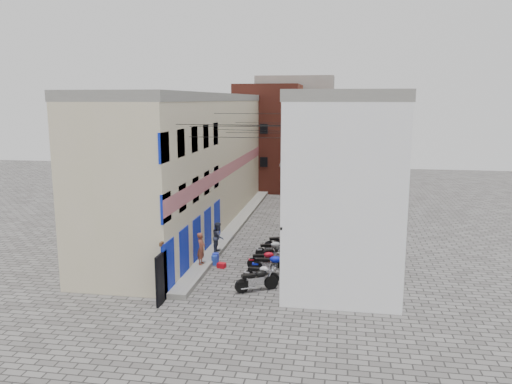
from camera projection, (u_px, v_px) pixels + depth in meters
The scene contains 21 objects.
ground at pixel (222, 303), 21.40m from camera, with size 90.00×90.00×0.00m, color #4F4C4A.
plinth at pixel (237, 225), 34.31m from camera, with size 0.90×26.00×0.25m, color gray.
building_left at pixel (194, 161), 33.94m from camera, with size 5.10×27.00×9.00m.
building_right at pixel (342, 164), 32.35m from camera, with size 5.94×26.00×9.00m.
building_far_brick_left at pixel (269, 138), 47.96m from camera, with size 6.00×6.00×10.00m, color maroon.
building_far_brick_right at pixel (321, 147), 49.26m from camera, with size 5.00×6.00×8.00m, color maroon.
building_far_concrete at pixel (295, 129), 53.36m from camera, with size 8.00×5.00×11.00m, color gray.
far_shopfront at pixel (286, 182), 45.61m from camera, with size 2.00×0.30×2.40m, color black.
overhead_wires at pixel (252, 127), 27.51m from camera, with size 5.80×13.02×1.32m.
motorcycle_a at pixel (257, 279), 22.61m from camera, with size 0.65×2.06×1.19m, color black, non-canonical shape.
motorcycle_b at pixel (261, 273), 23.64m from camera, with size 0.56×1.78×1.03m, color #BCBCC2, non-canonical shape.
motorcycle_c at pixel (271, 263), 24.71m from camera, with size 0.65×2.07×1.20m, color #0C18BC, non-canonical shape.
motorcycle_d at pixel (265, 259), 25.66m from camera, with size 0.59×1.86×1.07m, color maroon, non-canonical shape.
motorcycle_e at pixel (276, 253), 26.54m from camera, with size 0.60×1.89×1.10m, color black, non-canonical shape.
motorcycle_f at pixel (272, 248), 27.50m from camera, with size 0.58×1.85×1.07m, color #A8A9AC, non-canonical shape.
motorcycle_g at pixel (281, 242), 28.61m from camera, with size 0.62×1.98×1.14m, color black, non-canonical shape.
person_a at pixel (201, 249), 25.54m from camera, with size 0.61×0.40×1.67m, color brown.
person_b at pixel (218, 237), 27.64m from camera, with size 0.82×0.64×1.68m, color #2D3244.
water_jug_near at pixel (214, 260), 26.29m from camera, with size 0.32×0.32×0.50m, color blue.
water_jug_far at pixel (216, 258), 26.56m from camera, with size 0.35×0.35×0.55m, color #2635BE.
red_crate at pixel (222, 265), 25.85m from camera, with size 0.41×0.31×0.26m, color red.
Camera 1 is at (4.82, -19.64, 8.59)m, focal length 35.00 mm.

